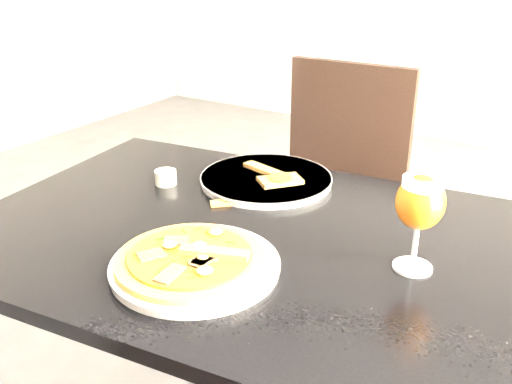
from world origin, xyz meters
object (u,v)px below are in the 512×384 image
Objects in this scene: chair_far at (330,200)px; beer_glass at (420,203)px; dining_table at (255,270)px; pizza at (191,258)px.

chair_far is 5.24× the size of beer_glass.
beer_glass is (0.32, 0.03, 0.22)m from dining_table.
chair_far is at bearing 98.02° from pizza.
dining_table is 0.71m from chair_far.
beer_glass is (0.34, 0.22, 0.10)m from pizza.
chair_far is 0.92m from pizza.
chair_far is at bearing 125.02° from beer_glass.
chair_far is 0.87m from beer_glass.
dining_table is at bearing -79.48° from chair_far.
beer_glass is at bearing -0.34° from dining_table.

